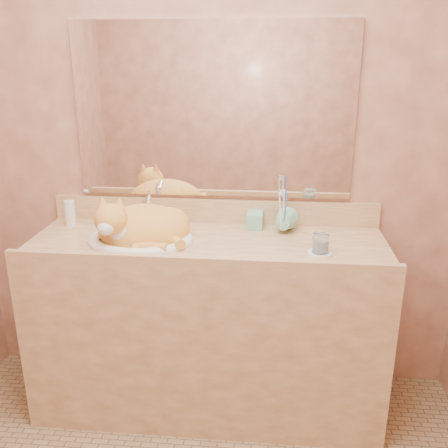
# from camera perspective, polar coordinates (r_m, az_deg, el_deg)

# --- Properties ---
(wall_back) EXTENTS (2.40, 0.02, 2.50)m
(wall_back) POSITION_cam_1_polar(r_m,az_deg,el_deg) (2.39, -1.19, 9.39)
(wall_back) COLOR brown
(wall_back) RESTS_ON ground
(vanity_counter) EXTENTS (1.60, 0.55, 0.85)m
(vanity_counter) POSITION_cam_1_polar(r_m,az_deg,el_deg) (2.42, -1.83, -11.42)
(vanity_counter) COLOR #9A7045
(vanity_counter) RESTS_ON floor
(mirror) EXTENTS (1.30, 0.02, 0.80)m
(mirror) POSITION_cam_1_polar(r_m,az_deg,el_deg) (2.36, -1.25, 12.70)
(mirror) COLOR white
(mirror) RESTS_ON wall_back
(sink_basin) EXTENTS (0.50, 0.43, 0.14)m
(sink_basin) POSITION_cam_1_polar(r_m,az_deg,el_deg) (2.25, -9.59, -0.13)
(sink_basin) COLOR white
(sink_basin) RESTS_ON vanity_counter
(faucet) EXTENTS (0.05, 0.12, 0.17)m
(faucet) POSITION_cam_1_polar(r_m,az_deg,el_deg) (2.41, -8.53, 1.47)
(faucet) COLOR white
(faucet) RESTS_ON vanity_counter
(cat) EXTENTS (0.44, 0.36, 0.23)m
(cat) POSITION_cam_1_polar(r_m,az_deg,el_deg) (2.26, -9.58, -0.15)
(cat) COLOR orange
(cat) RESTS_ON sink_basin
(soap_dispenser) EXTENTS (0.08, 0.08, 0.17)m
(soap_dispenser) POSITION_cam_1_polar(r_m,az_deg,el_deg) (2.34, 3.50, 1.16)
(soap_dispenser) COLOR #7AC4A9
(soap_dispenser) RESTS_ON vanity_counter
(toothbrush_cup) EXTENTS (0.14, 0.14, 0.10)m
(toothbrush_cup) POSITION_cam_1_polar(r_m,az_deg,el_deg) (2.30, 6.69, -0.10)
(toothbrush_cup) COLOR #7AC4A9
(toothbrush_cup) RESTS_ON vanity_counter
(toothbrushes) EXTENTS (0.04, 0.04, 0.22)m
(toothbrushes) POSITION_cam_1_polar(r_m,az_deg,el_deg) (2.28, 6.76, 1.75)
(toothbrushes) COLOR white
(toothbrushes) RESTS_ON toothbrush_cup
(saucer) EXTENTS (0.10, 0.10, 0.01)m
(saucer) POSITION_cam_1_polar(r_m,az_deg,el_deg) (2.12, 10.91, -3.31)
(saucer) COLOR white
(saucer) RESTS_ON vanity_counter
(water_glass) EXTENTS (0.07, 0.07, 0.08)m
(water_glass) POSITION_cam_1_polar(r_m,az_deg,el_deg) (2.11, 10.98, -2.18)
(water_glass) COLOR white
(water_glass) RESTS_ON saucer
(lotion_bottle) EXTENTS (0.05, 0.05, 0.12)m
(lotion_bottle) POSITION_cam_1_polar(r_m,az_deg,el_deg) (2.53, -17.20, 1.20)
(lotion_bottle) COLOR white
(lotion_bottle) RESTS_ON vanity_counter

